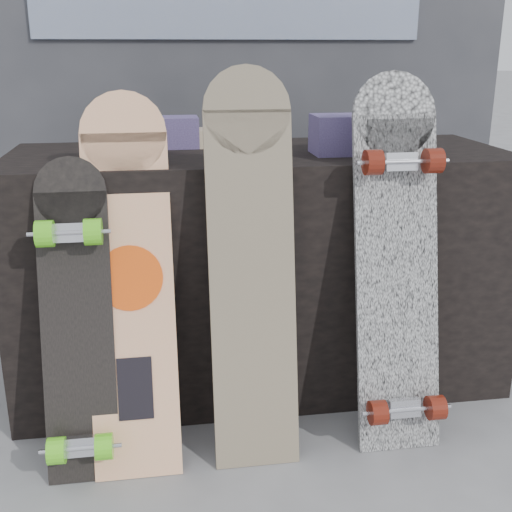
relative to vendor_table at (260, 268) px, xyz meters
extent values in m
plane|color=slate|center=(0.00, -0.50, -0.40)|extent=(60.00, 60.00, 0.00)
cube|color=black|center=(0.00, 0.00, 0.00)|extent=(1.60, 0.60, 0.80)
cube|color=#35363B|center=(0.00, 0.85, 0.70)|extent=(2.40, 0.20, 2.20)
cube|color=navy|center=(0.00, 0.74, 0.90)|extent=(1.60, 0.02, 0.30)
cube|color=#3D3164|center=(-0.28, 0.13, 0.45)|extent=(0.18, 0.12, 0.10)
cube|color=#3D3164|center=(0.22, -0.09, 0.46)|extent=(0.14, 0.14, 0.12)
cube|color=#D1B78C|center=(-0.09, 0.12, 0.43)|extent=(0.22, 0.10, 0.06)
cube|color=beige|center=(-0.42, -0.39, 0.05)|extent=(0.24, 0.31, 0.90)
cylinder|color=beige|center=(-0.42, -0.24, 0.50)|extent=(0.24, 0.09, 0.23)
cylinder|color=#FF5410|center=(-0.42, -0.37, 0.12)|extent=(0.18, 0.06, 0.17)
cube|color=black|center=(-0.42, -0.47, -0.16)|extent=(0.09, 0.06, 0.16)
cube|color=#C6AF87|center=(-0.09, -0.43, 0.08)|extent=(0.24, 0.21, 0.96)
cylinder|color=#C6AF87|center=(-0.09, -0.33, 0.56)|extent=(0.24, 0.06, 0.23)
cube|color=white|center=(0.33, -0.40, 0.07)|extent=(0.24, 0.23, 0.94)
cylinder|color=white|center=(0.33, -0.29, 0.54)|extent=(0.24, 0.07, 0.24)
cube|color=silver|center=(0.33, -0.52, -0.26)|extent=(0.09, 0.04, 0.06)
cylinder|color=#60190D|center=(0.25, -0.54, -0.25)|extent=(0.05, 0.07, 0.07)
cylinder|color=#60190D|center=(0.42, -0.54, -0.25)|extent=(0.05, 0.07, 0.07)
cube|color=silver|center=(0.33, -0.37, 0.42)|extent=(0.09, 0.04, 0.06)
cylinder|color=#60190D|center=(0.25, -0.39, 0.42)|extent=(0.05, 0.07, 0.07)
cylinder|color=#60190D|center=(0.42, -0.39, 0.42)|extent=(0.05, 0.07, 0.07)
cube|color=black|center=(-0.56, -0.42, -0.02)|extent=(0.19, 0.23, 0.76)
cylinder|color=black|center=(-0.56, -0.31, 0.35)|extent=(0.19, 0.07, 0.19)
cube|color=silver|center=(-0.56, -0.54, -0.28)|extent=(0.09, 0.04, 0.06)
cylinder|color=#62E01F|center=(-0.62, -0.56, -0.28)|extent=(0.04, 0.07, 0.07)
cylinder|color=#62E01F|center=(-0.50, -0.56, -0.28)|extent=(0.04, 0.07, 0.07)
cube|color=silver|center=(-0.56, -0.38, 0.26)|extent=(0.09, 0.04, 0.06)
cylinder|color=#62E01F|center=(-0.62, -0.40, 0.26)|extent=(0.04, 0.07, 0.07)
cylinder|color=#62E01F|center=(-0.50, -0.40, 0.26)|extent=(0.04, 0.07, 0.07)
camera|label=1|loc=(-0.33, -2.04, 0.72)|focal=45.00mm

